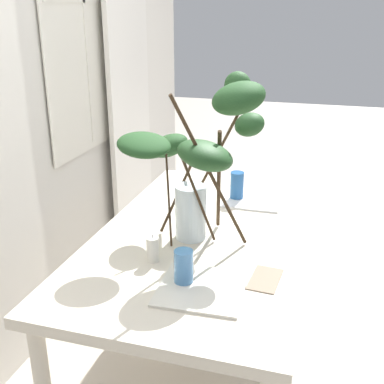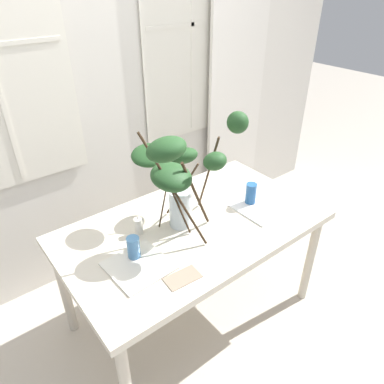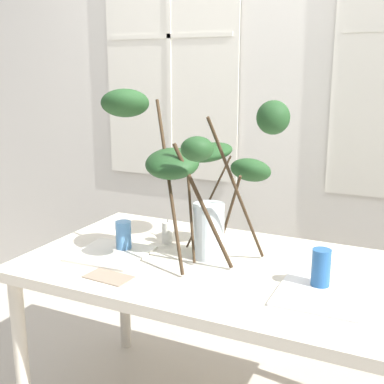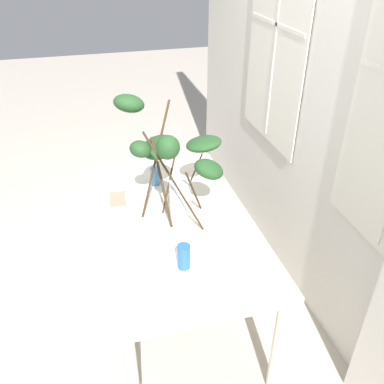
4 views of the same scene
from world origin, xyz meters
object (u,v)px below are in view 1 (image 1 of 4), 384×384
plate_square_right (252,199)px  pillar_candle (153,249)px  drinking_glass_blue_left (184,268)px  plate_square_left (202,288)px  drinking_glass_blue_right (237,186)px  dining_table (205,248)px  vase_with_branches (197,154)px

plate_square_right → pillar_candle: bearing=160.8°
drinking_glass_blue_left → plate_square_left: drinking_glass_blue_left is taller
drinking_glass_blue_right → pillar_candle: bearing=166.0°
dining_table → plate_square_right: bearing=-16.2°
plate_square_right → dining_table: bearing=163.8°
vase_with_branches → plate_square_right: (0.50, -0.13, -0.36)m
drinking_glass_blue_right → pillar_candle: size_ratio=1.31×
pillar_candle → dining_table: bearing=-23.5°
dining_table → vase_with_branches: size_ratio=2.10×
dining_table → plate_square_right: plate_square_right is taller
dining_table → plate_square_right: (0.42, -0.12, 0.08)m
plate_square_right → drinking_glass_blue_left: bearing=173.9°
dining_table → drinking_glass_blue_right: bearing=-6.9°
plate_square_right → pillar_candle: (-0.70, 0.24, 0.04)m
drinking_glass_blue_right → vase_with_branches: bearing=172.9°
dining_table → plate_square_right: 0.44m
plate_square_left → pillar_candle: pillar_candle is taller
drinking_glass_blue_left → plate_square_right: size_ratio=0.45×
drinking_glass_blue_left → drinking_glass_blue_right: size_ratio=0.90×
plate_square_left → pillar_candle: bearing=58.4°
drinking_glass_blue_right → plate_square_right: 0.10m
drinking_glass_blue_left → drinking_glass_blue_right: drinking_glass_blue_right is taller
drinking_glass_blue_left → pillar_candle: 0.20m
drinking_glass_blue_left → drinking_glass_blue_right: 0.81m
plate_square_left → dining_table: bearing=13.5°
drinking_glass_blue_left → pillar_candle: size_ratio=1.18×
dining_table → plate_square_left: 0.44m
drinking_glass_blue_left → drinking_glass_blue_right: bearing=-1.1°
plate_square_left → drinking_glass_blue_left: bearing=75.3°
vase_with_branches → pillar_candle: vase_with_branches is taller
dining_table → drinking_glass_blue_left: drinking_glass_blue_left is taller
vase_with_branches → drinking_glass_blue_left: vase_with_branches is taller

